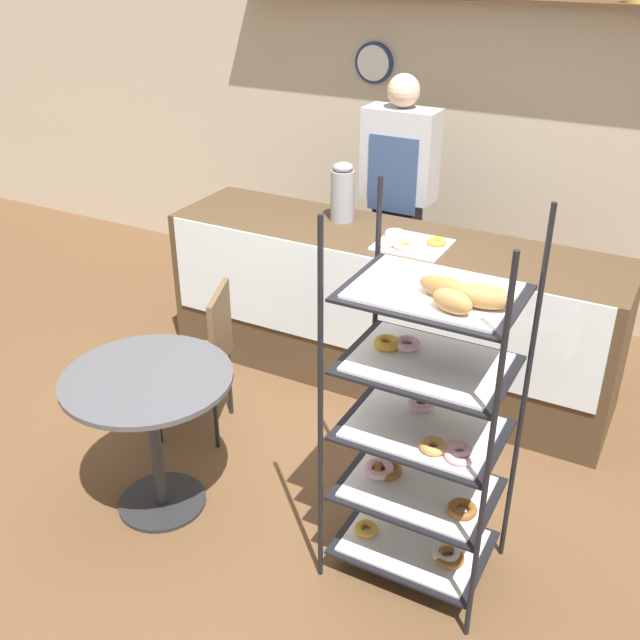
# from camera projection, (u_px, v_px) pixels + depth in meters

# --- Properties ---
(ground_plane) EXTENTS (14.00, 14.00, 0.00)m
(ground_plane) POSITION_uv_depth(u_px,v_px,m) (276.00, 501.00, 3.72)
(ground_plane) COLOR brown
(back_wall) EXTENTS (10.00, 0.30, 2.70)m
(back_wall) POSITION_uv_depth(u_px,v_px,m) (470.00, 117.00, 5.15)
(back_wall) COLOR beige
(back_wall) RESTS_ON ground_plane
(display_counter) EXTENTS (2.72, 0.68, 0.94)m
(display_counter) POSITION_uv_depth(u_px,v_px,m) (387.00, 309.00, 4.53)
(display_counter) COLOR #4C3823
(display_counter) RESTS_ON ground_plane
(pastry_rack) EXTENTS (0.69, 0.52, 1.67)m
(pastry_rack) POSITION_uv_depth(u_px,v_px,m) (426.00, 422.00, 2.98)
(pastry_rack) COLOR black
(pastry_rack) RESTS_ON ground_plane
(person_worker) EXTENTS (0.47, 0.23, 1.75)m
(person_worker) POSITION_uv_depth(u_px,v_px,m) (398.00, 200.00, 4.85)
(person_worker) COLOR #282833
(person_worker) RESTS_ON ground_plane
(cafe_table) EXTENTS (0.78, 0.78, 0.74)m
(cafe_table) POSITION_uv_depth(u_px,v_px,m) (151.00, 409.00, 3.44)
(cafe_table) COLOR #262628
(cafe_table) RESTS_ON ground_plane
(cafe_chair) EXTENTS (0.49, 0.49, 0.86)m
(cafe_chair) POSITION_uv_depth(u_px,v_px,m) (205.00, 348.00, 4.01)
(cafe_chair) COLOR black
(cafe_chair) RESTS_ON ground_plane
(coffee_carafe) EXTENTS (0.15, 0.15, 0.36)m
(coffee_carafe) POSITION_uv_depth(u_px,v_px,m) (343.00, 192.00, 4.47)
(coffee_carafe) COLOR gray
(coffee_carafe) RESTS_ON display_counter
(donut_tray_counter) EXTENTS (0.39, 0.35, 0.05)m
(donut_tray_counter) POSITION_uv_depth(u_px,v_px,m) (406.00, 242.00, 4.19)
(donut_tray_counter) COLOR silver
(donut_tray_counter) RESTS_ON display_counter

